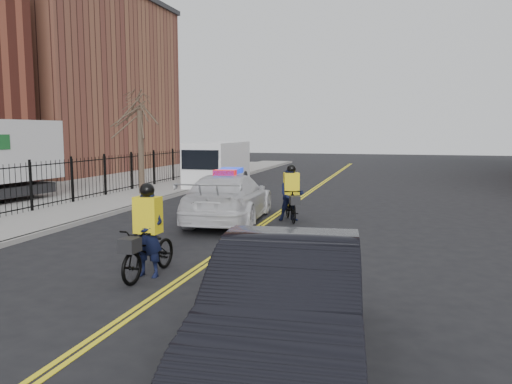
{
  "coord_description": "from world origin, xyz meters",
  "views": [
    {
      "loc": [
        4.34,
        -11.75,
        3.15
      ],
      "look_at": [
        0.2,
        2.89,
        1.3
      ],
      "focal_mm": 35.0,
      "sensor_mm": 36.0,
      "label": 1
    }
  ],
  "objects": [
    {
      "name": "iron_fence",
      "position": [
        -9.0,
        8.0,
        1.0
      ],
      "size": [
        0.12,
        28.0,
        2.0
      ],
      "primitive_type": null,
      "color": "black",
      "rests_on": "ground"
    },
    {
      "name": "center_line_left",
      "position": [
        -0.08,
        8.0,
        0.01
      ],
      "size": [
        0.1,
        60.0,
        0.01
      ],
      "primitive_type": "cube",
      "color": "yellow",
      "rests_on": "ground"
    },
    {
      "name": "curb",
      "position": [
        -6.0,
        8.0,
        0.07
      ],
      "size": [
        0.2,
        60.0,
        0.15
      ],
      "primitive_type": "cube",
      "color": "gray",
      "rests_on": "ground"
    },
    {
      "name": "sidewalk",
      "position": [
        -7.5,
        8.0,
        0.07
      ],
      "size": [
        3.0,
        60.0,
        0.15
      ],
      "primitive_type": "cube",
      "color": "gray",
      "rests_on": "ground"
    },
    {
      "name": "cyclist_far",
      "position": [
        0.8,
        5.32,
        0.79
      ],
      "size": [
        1.25,
        2.05,
        2.01
      ],
      "rotation": [
        0.0,
        0.0,
        0.38
      ],
      "color": "black",
      "rests_on": "ground"
    },
    {
      "name": "dark_sedan",
      "position": [
        3.02,
        -5.58,
        0.88
      ],
      "size": [
        2.42,
        5.49,
        1.75
      ],
      "primitive_type": "imported",
      "rotation": [
        0.0,
        0.0,
        0.11
      ],
      "color": "black",
      "rests_on": "ground"
    },
    {
      "name": "street_tree",
      "position": [
        -7.6,
        10.0,
        3.53
      ],
      "size": [
        3.2,
        3.2,
        4.8
      ],
      "color": "#362A20",
      "rests_on": "sidewalk"
    },
    {
      "name": "center_line_right",
      "position": [
        0.08,
        8.0,
        0.01
      ],
      "size": [
        0.1,
        60.0,
        0.01
      ],
      "primitive_type": "cube",
      "color": "yellow",
      "rests_on": "ground"
    },
    {
      "name": "police_cruiser",
      "position": [
        -1.27,
        4.58,
        0.86
      ],
      "size": [
        2.96,
        6.06,
        1.86
      ],
      "rotation": [
        0.0,
        0.0,
        3.24
      ],
      "color": "silver",
      "rests_on": "ground"
    },
    {
      "name": "ground",
      "position": [
        0.0,
        0.0,
        0.0
      ],
      "size": [
        120.0,
        120.0,
        0.0
      ],
      "primitive_type": "plane",
      "color": "black",
      "rests_on": "ground"
    },
    {
      "name": "cargo_van",
      "position": [
        -5.49,
        14.89,
        1.24
      ],
      "size": [
        2.55,
        6.16,
        2.54
      ],
      "rotation": [
        0.0,
        0.0,
        0.04
      ],
      "color": "white",
      "rests_on": "ground"
    },
    {
      "name": "warehouse_far",
      "position": [
        -23.0,
        24.0,
        7.0
      ],
      "size": [
        14.0,
        18.0,
        14.0
      ],
      "primitive_type": "cube",
      "color": "brown",
      "rests_on": "ground"
    },
    {
      "name": "cyclist_near",
      "position": [
        -0.8,
        -2.18,
        0.72
      ],
      "size": [
        0.82,
        2.13,
        2.06
      ],
      "rotation": [
        0.0,
        0.0,
        -0.04
      ],
      "color": "black",
      "rests_on": "ground"
    }
  ]
}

